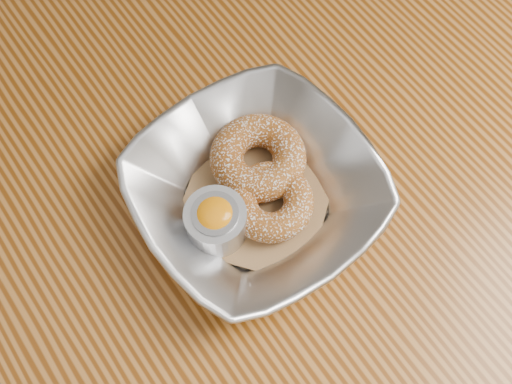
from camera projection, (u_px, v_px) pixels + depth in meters
ground_plane at (202, 351)px, 1.30m from camera, size 4.00×4.00×0.00m
table at (157, 258)px, 0.70m from camera, size 1.20×0.80×0.75m
serving_bowl at (256, 192)px, 0.60m from camera, size 0.24×0.24×0.06m
parchment at (256, 200)px, 0.62m from camera, size 0.20×0.20×0.00m
donut_back at (258, 158)px, 0.62m from camera, size 0.12×0.12×0.04m
donut_front at (271, 202)px, 0.60m from camera, size 0.10×0.10×0.03m
ramekin at (216, 221)px, 0.58m from camera, size 0.06×0.06×0.05m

